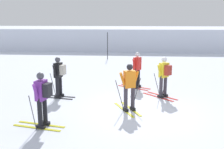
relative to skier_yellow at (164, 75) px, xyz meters
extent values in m
plane|color=silver|center=(-1.03, -1.65, -0.95)|extent=(120.00, 120.00, 0.00)
cube|color=silver|center=(-1.03, 19.12, 0.13)|extent=(80.00, 9.80, 2.17)
cube|color=red|center=(-0.22, 0.02, -0.94)|extent=(1.21, 1.18, 0.02)
cube|color=red|center=(-0.02, 0.22, -0.94)|extent=(1.21, 1.18, 0.02)
cube|color=black|center=(-0.11, -0.08, -0.88)|extent=(0.27, 0.27, 0.10)
cube|color=black|center=(0.08, 0.12, -0.88)|extent=(0.27, 0.27, 0.10)
cylinder|color=#38333D|center=(-0.11, -0.08, -0.41)|extent=(0.14, 0.14, 0.85)
cylinder|color=#38333D|center=(0.08, 0.12, -0.41)|extent=(0.14, 0.14, 0.85)
cube|color=yellow|center=(-0.02, 0.02, 0.22)|extent=(0.44, 0.44, 0.60)
cylinder|color=yellow|center=(-0.20, -0.15, 0.20)|extent=(0.24, 0.25, 0.55)
cylinder|color=yellow|center=(0.15, 0.21, 0.20)|extent=(0.24, 0.25, 0.55)
sphere|color=silver|center=(-0.02, 0.02, 0.65)|extent=(0.22, 0.22, 0.22)
cylinder|color=#38383D|center=(-0.28, -0.11, -0.41)|extent=(0.34, 0.34, 1.09)
cylinder|color=#38383D|center=(0.10, 0.28, -0.41)|extent=(0.34, 0.34, 1.09)
cube|color=maroon|center=(0.13, -0.13, 0.24)|extent=(0.32, 0.33, 0.40)
cube|color=gold|center=(-1.59, -1.64, -0.94)|extent=(0.78, 1.48, 0.02)
cube|color=gold|center=(-1.34, -1.51, -0.94)|extent=(0.78, 1.48, 0.02)
cube|color=black|center=(-1.52, -1.77, -0.88)|extent=(0.22, 0.29, 0.10)
cube|color=black|center=(-1.27, -1.65, -0.88)|extent=(0.22, 0.29, 0.10)
cylinder|color=#38333D|center=(-1.52, -1.77, -0.41)|extent=(0.14, 0.14, 0.85)
cylinder|color=#38333D|center=(-1.27, -1.65, -0.41)|extent=(0.14, 0.14, 0.85)
cube|color=orange|center=(-1.40, -1.71, 0.22)|extent=(0.45, 0.38, 0.60)
cylinder|color=orange|center=(-1.63, -1.80, 0.20)|extent=(0.27, 0.19, 0.55)
cylinder|color=orange|center=(-1.18, -1.58, 0.20)|extent=(0.27, 0.19, 0.55)
sphere|color=black|center=(-1.40, -1.71, 0.65)|extent=(0.22, 0.22, 0.22)
cylinder|color=#38383D|center=(-1.73, -1.76, -0.38)|extent=(0.33, 0.18, 1.15)
cylinder|color=#38383D|center=(-1.15, -1.48, -0.38)|extent=(0.33, 0.18, 1.15)
cube|color=black|center=(-4.51, -0.44, -0.94)|extent=(1.59, 0.39, 0.02)
cube|color=black|center=(-4.46, -0.16, -0.94)|extent=(1.59, 0.39, 0.02)
cube|color=black|center=(-4.36, -0.47, -0.88)|extent=(0.28, 0.17, 0.10)
cube|color=black|center=(-4.31, -0.19, -0.88)|extent=(0.28, 0.17, 0.10)
cylinder|color=black|center=(-4.36, -0.47, -0.41)|extent=(0.14, 0.14, 0.85)
cylinder|color=black|center=(-4.31, -0.19, -0.41)|extent=(0.14, 0.14, 0.85)
cube|color=black|center=(-4.34, -0.33, 0.22)|extent=(0.31, 0.42, 0.60)
cylinder|color=black|center=(-4.40, -0.57, 0.20)|extent=(0.14, 0.27, 0.55)
cylinder|color=black|center=(-4.31, -0.08, 0.20)|extent=(0.14, 0.27, 0.55)
sphere|color=#4C4C56|center=(-4.34, -0.33, 0.65)|extent=(0.22, 0.22, 0.22)
cylinder|color=#38383D|center=(-4.49, -0.59, -0.39)|extent=(0.10, 0.43, 1.13)
cylinder|color=#38383D|center=(-4.38, -0.03, -0.39)|extent=(0.10, 0.43, 1.13)
cube|color=#B7B2A3|center=(-4.13, -0.37, 0.24)|extent=(0.23, 0.31, 0.40)
cube|color=red|center=(-1.28, 1.39, -0.94)|extent=(1.43, 0.89, 0.02)
cube|color=red|center=(-1.14, 1.64, -0.94)|extent=(1.43, 0.89, 0.02)
cube|color=black|center=(-1.15, 1.32, -0.88)|extent=(0.28, 0.24, 0.10)
cube|color=black|center=(-1.01, 1.56, -0.88)|extent=(0.28, 0.24, 0.10)
cylinder|color=black|center=(-1.15, 1.32, -0.41)|extent=(0.14, 0.14, 0.85)
cylinder|color=black|center=(-1.01, 1.56, -0.41)|extent=(0.14, 0.14, 0.85)
cube|color=red|center=(-1.08, 1.44, 0.22)|extent=(0.40, 0.45, 0.60)
cylinder|color=red|center=(-1.22, 1.23, 0.20)|extent=(0.21, 0.27, 0.55)
cylinder|color=red|center=(-0.97, 1.67, 0.20)|extent=(0.21, 0.27, 0.55)
sphere|color=silver|center=(-1.08, 1.44, 0.65)|extent=(0.22, 0.22, 0.22)
cylinder|color=#38383D|center=(-1.32, 1.23, -0.40)|extent=(0.22, 0.35, 1.12)
cylinder|color=#38383D|center=(-1.01, 1.76, -0.40)|extent=(0.22, 0.35, 1.12)
cube|color=gold|center=(-4.17, -3.43, -0.94)|extent=(1.58, 0.42, 0.02)
cube|color=gold|center=(-4.11, -3.15, -0.94)|extent=(1.58, 0.42, 0.02)
cube|color=black|center=(-4.02, -3.46, -0.88)|extent=(0.28, 0.17, 0.10)
cube|color=black|center=(-3.96, -3.18, -0.88)|extent=(0.28, 0.17, 0.10)
cylinder|color=black|center=(-4.02, -3.46, -0.41)|extent=(0.14, 0.14, 0.85)
cylinder|color=black|center=(-3.96, -3.18, -0.41)|extent=(0.14, 0.14, 0.85)
cube|color=purple|center=(-3.99, -3.32, 0.22)|extent=(0.31, 0.42, 0.60)
cylinder|color=purple|center=(-4.06, -3.56, 0.20)|extent=(0.14, 0.27, 0.55)
cylinder|color=purple|center=(-3.96, -3.07, 0.20)|extent=(0.14, 0.27, 0.55)
sphere|color=#4C4C56|center=(-3.99, -3.32, 0.65)|extent=(0.22, 0.22, 0.22)
cylinder|color=#38383D|center=(-4.16, -3.65, -0.39)|extent=(0.08, 0.29, 1.14)
cylinder|color=#38383D|center=(-4.01, -2.95, -0.39)|extent=(0.08, 0.29, 1.14)
cube|color=#232328|center=(-3.78, -3.36, 0.24)|extent=(0.23, 0.31, 0.40)
cylinder|color=black|center=(-3.29, 10.00, 0.11)|extent=(0.05, 0.05, 2.13)
camera|label=1|loc=(-1.31, -10.53, 2.32)|focal=41.61mm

